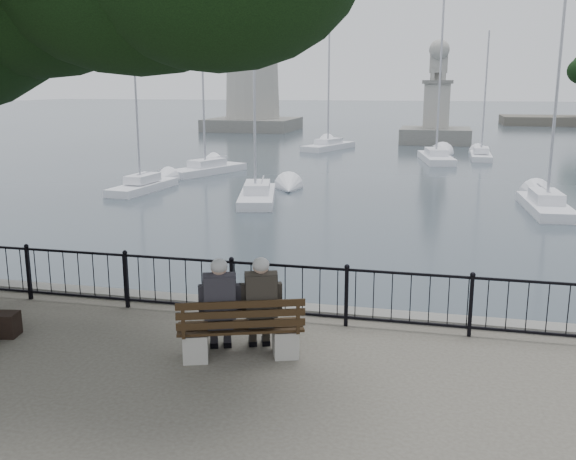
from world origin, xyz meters
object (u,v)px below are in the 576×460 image
(lighthouse, at_px, (252,16))
(lion_monument, at_px, (436,118))
(bench, at_px, (241,336))
(person_right, at_px, (261,309))
(person_left, at_px, (220,311))

(lighthouse, xyz_separation_m, lion_monument, (20.00, -12.07, -9.96))
(bench, relative_size, lion_monument, 0.22)
(bench, height_order, person_right, person_right)
(lighthouse, bearing_deg, lion_monument, -31.10)
(lighthouse, relative_size, lion_monument, 3.32)
(bench, bearing_deg, person_left, 179.90)
(lighthouse, height_order, lion_monument, lighthouse)
(person_left, distance_m, lighthouse, 64.41)
(lion_monument, bearing_deg, person_left, -93.08)
(bench, xyz_separation_m, person_right, (0.25, 0.20, 0.37))
(person_left, bearing_deg, person_right, 19.69)
(person_right, relative_size, lighthouse, 0.05)
(lighthouse, bearing_deg, person_left, -74.15)
(lighthouse, distance_m, lion_monument, 25.39)
(person_right, relative_size, lion_monument, 0.18)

